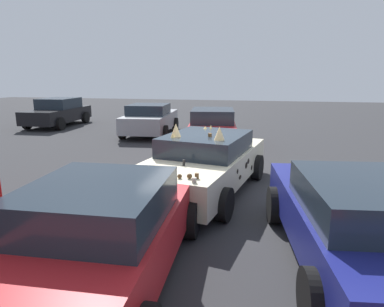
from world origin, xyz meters
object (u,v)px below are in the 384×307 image
Objects in this scene: parked_sedan_far_left at (357,220)px; parked_sedan_behind_left at (212,129)px; art_car_decorated at (205,162)px; parked_sedan_row_back_far at (58,112)px; parked_sedan_behind_right at (150,119)px; parked_sedan_near_left at (106,231)px.

parked_sedan_behind_left is (7.77, 3.21, 0.01)m from parked_sedan_far_left.
parked_sedan_row_back_far is (8.84, 9.57, 0.04)m from art_car_decorated.
parked_sedan_behind_right is (7.21, 3.80, 0.01)m from art_car_decorated.
parked_sedan_behind_left is at bearing -162.45° from art_car_decorated.
parked_sedan_behind_left reaches higher than parked_sedan_far_left.
parked_sedan_near_left is at bearing 1.12° from art_car_decorated.
parked_sedan_far_left is 1.04× the size of parked_sedan_near_left.
parked_sedan_behind_right is at bearing 25.53° from parked_sedan_far_left.
parked_sedan_behind_left reaches higher than parked_sedan_behind_right.
parked_sedan_far_left is at bearing -152.08° from parked_sedan_behind_right.
parked_sedan_behind_right reaches higher than parked_sedan_far_left.
parked_sedan_behind_right is 11.44m from parked_sedan_near_left.
art_car_decorated reaches higher than parked_sedan_row_back_far.
art_car_decorated is 5.03m from parked_sedan_behind_left.
art_car_decorated is at bearing 36.19° from parked_sedan_far_left.
parked_sedan_behind_right is at bearing -141.38° from art_car_decorated.
parked_sedan_behind_left is at bearing 64.52° from parked_sedan_row_back_far.
parked_sedan_far_left is 0.97× the size of parked_sedan_behind_left.
parked_sedan_near_left is (-1.02, 3.27, -0.00)m from parked_sedan_far_left.
parked_sedan_far_left is at bearing -75.27° from parked_sedan_near_left.
art_car_decorated is at bearing 45.00° from parked_sedan_row_back_far.
art_car_decorated is 3.82m from parked_sedan_far_left.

